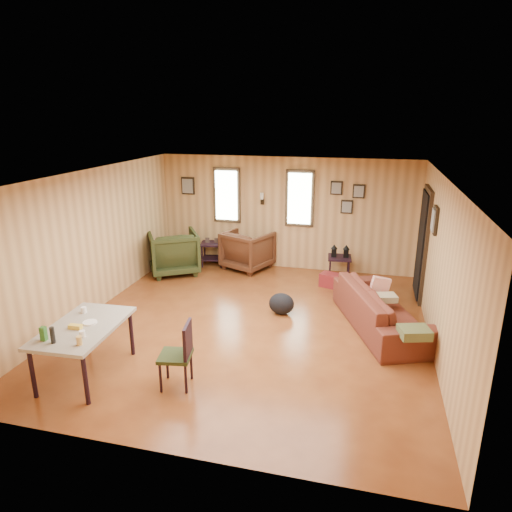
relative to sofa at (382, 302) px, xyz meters
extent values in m
cube|color=brown|center=(-2.02, -0.44, -0.45)|extent=(5.50, 6.00, 0.02)
cube|color=#997C5B|center=(-2.02, -0.44, 1.97)|extent=(5.50, 6.00, 0.02)
cube|color=tan|center=(-2.02, 2.57, 0.76)|extent=(5.50, 0.02, 2.40)
cube|color=tan|center=(-2.02, -3.45, 0.76)|extent=(5.50, 0.02, 2.40)
cube|color=tan|center=(-4.78, -0.44, 0.76)|extent=(0.02, 6.00, 2.40)
cube|color=tan|center=(0.74, -0.44, 0.76)|extent=(0.02, 6.00, 2.40)
cube|color=black|center=(-3.32, 2.53, 1.11)|extent=(0.60, 0.05, 1.20)
cube|color=#E0F2D1|center=(-3.32, 2.49, 1.11)|extent=(0.48, 0.04, 1.06)
cube|color=black|center=(-1.72, 2.53, 1.11)|extent=(0.60, 0.05, 1.20)
cube|color=#E0F2D1|center=(-1.72, 2.49, 1.11)|extent=(0.48, 0.04, 1.06)
cube|color=black|center=(-2.52, 2.51, 1.01)|extent=(0.07, 0.05, 0.12)
cylinder|color=silver|center=(-2.52, 2.45, 1.14)|extent=(0.07, 0.07, 0.14)
cube|color=black|center=(0.70, 1.51, 0.56)|extent=(0.06, 1.00, 2.05)
cube|color=black|center=(0.66, 1.51, 0.56)|extent=(0.04, 0.82, 1.90)
cube|color=black|center=(-0.97, 2.53, 1.36)|extent=(0.24, 0.04, 0.28)
cube|color=#9E998C|center=(-0.97, 2.50, 1.36)|extent=(0.19, 0.02, 0.22)
cube|color=black|center=(-0.52, 2.53, 1.31)|extent=(0.24, 0.04, 0.28)
cube|color=#9E998C|center=(-0.52, 2.50, 1.31)|extent=(0.19, 0.02, 0.22)
cube|color=black|center=(-0.74, 2.53, 0.98)|extent=(0.24, 0.04, 0.28)
cube|color=#9E998C|center=(-0.74, 2.50, 0.98)|extent=(0.19, 0.02, 0.22)
cube|color=black|center=(-4.22, 2.53, 1.28)|extent=(0.30, 0.04, 0.38)
cube|color=#9E998C|center=(-4.22, 2.50, 1.28)|extent=(0.24, 0.02, 0.31)
cube|color=black|center=(0.70, 0.41, 1.26)|extent=(0.04, 0.34, 0.42)
cube|color=#9E998C|center=(0.67, 0.41, 1.26)|extent=(0.02, 0.27, 0.34)
imported|color=#60271B|center=(0.00, 0.00, 0.00)|extent=(1.44, 2.34, 0.88)
imported|color=#4B2716|center=(-2.79, 2.25, 0.02)|extent=(1.16, 1.13, 0.93)
imported|color=#2A3216|center=(-4.24, 1.60, 0.06)|extent=(1.31, 1.29, 1.00)
cube|color=black|center=(-3.61, 2.29, 0.06)|extent=(0.58, 0.54, 0.04)
cube|color=black|center=(-3.61, 2.29, -0.28)|extent=(0.52, 0.49, 0.03)
cylinder|color=black|center=(-3.78, 2.07, -0.20)|extent=(0.04, 0.04, 0.49)
cylinder|color=black|center=(-3.37, 2.15, -0.20)|extent=(0.04, 0.04, 0.49)
cylinder|color=black|center=(-3.85, 2.43, -0.20)|extent=(0.04, 0.04, 0.49)
cylinder|color=black|center=(-3.44, 2.51, -0.20)|extent=(0.04, 0.04, 0.49)
cube|color=#3F2F2A|center=(-3.72, 2.27, 0.13)|extent=(0.09, 0.04, 0.12)
cube|color=#3F2F2A|center=(-3.52, 2.31, 0.13)|extent=(0.08, 0.03, 0.11)
cube|color=black|center=(-0.80, 2.06, 0.02)|extent=(0.50, 0.50, 0.04)
cylinder|color=black|center=(-0.97, 1.86, -0.21)|extent=(0.04, 0.04, 0.46)
cylinder|color=black|center=(-0.60, 1.89, -0.21)|extent=(0.04, 0.04, 0.46)
cylinder|color=black|center=(-1.00, 2.23, -0.21)|extent=(0.04, 0.04, 0.46)
cylinder|color=black|center=(-0.64, 2.26, -0.21)|extent=(0.04, 0.04, 0.46)
cube|color=black|center=(-0.92, 2.05, 0.12)|extent=(0.11, 0.11, 0.17)
cone|color=black|center=(-0.92, 2.05, 0.25)|extent=(0.15, 0.15, 0.09)
cube|color=black|center=(-0.68, 2.07, 0.12)|extent=(0.11, 0.11, 0.17)
cone|color=black|center=(-0.68, 2.07, 0.25)|extent=(0.15, 0.15, 0.09)
cube|color=maroon|center=(-0.94, 1.60, -0.31)|extent=(0.44, 0.37, 0.26)
ellipsoid|color=black|center=(-1.62, 0.11, -0.26)|extent=(0.52, 0.46, 0.37)
cube|color=#505731|center=(0.41, -1.06, 0.04)|extent=(0.47, 0.41, 0.13)
cube|color=red|center=(-0.03, 0.35, 0.13)|extent=(0.36, 0.18, 0.35)
cube|color=tan|center=(0.06, 0.12, 0.03)|extent=(0.39, 0.34, 0.10)
cube|color=#9E9485|center=(-3.72, -2.33, 0.23)|extent=(0.88, 1.40, 0.05)
cylinder|color=black|center=(-4.03, -2.94, -0.11)|extent=(0.06, 0.06, 0.65)
cylinder|color=black|center=(-3.34, -2.91, -0.11)|extent=(0.06, 0.06, 0.65)
cylinder|color=black|center=(-4.09, -1.76, -0.11)|extent=(0.06, 0.06, 0.65)
cylinder|color=black|center=(-3.40, -1.73, -0.11)|extent=(0.06, 0.06, 0.65)
cylinder|color=white|center=(-3.54, -2.60, 0.29)|extent=(0.08, 0.08, 0.08)
cylinder|color=white|center=(-3.93, -1.98, 0.29)|extent=(0.08, 0.08, 0.08)
cube|color=#2C6624|center=(-3.93, -2.78, 0.34)|extent=(0.07, 0.07, 0.17)
cylinder|color=black|center=(-3.78, -2.81, 0.35)|extent=(0.06, 0.06, 0.20)
cylinder|color=tan|center=(-3.46, -2.78, 0.31)|extent=(0.07, 0.07, 0.11)
cylinder|color=white|center=(-3.67, -2.24, 0.26)|extent=(0.19, 0.19, 0.02)
cube|color=yellow|center=(-3.76, -2.43, 0.28)|extent=(0.17, 0.08, 0.05)
cube|color=#2A3216|center=(-2.48, -2.29, -0.03)|extent=(0.45, 0.45, 0.05)
cube|color=black|center=(-2.32, -2.27, 0.20)|extent=(0.10, 0.37, 0.42)
cylinder|color=black|center=(-2.61, -2.48, -0.24)|extent=(0.04, 0.04, 0.41)
cylinder|color=black|center=(-2.30, -2.42, -0.24)|extent=(0.04, 0.04, 0.41)
cylinder|color=black|center=(-2.67, -2.17, -0.24)|extent=(0.04, 0.04, 0.41)
cylinder|color=black|center=(-2.36, -2.11, -0.24)|extent=(0.04, 0.04, 0.41)
camera|label=1|loc=(-0.31, -6.88, 2.85)|focal=32.00mm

